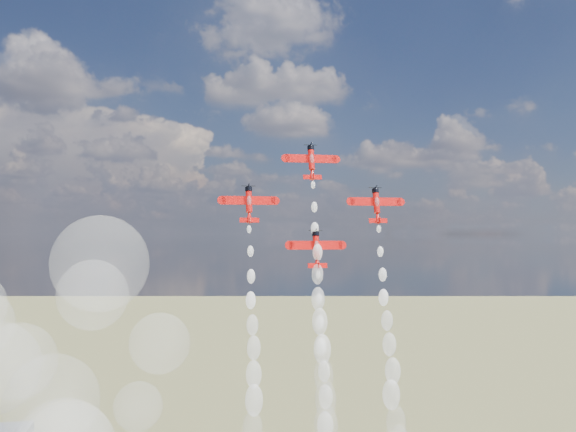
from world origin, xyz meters
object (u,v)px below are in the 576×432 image
(plane_slot, at_px, (316,248))
(plane_left, at_px, (249,203))
(plane_right, at_px, (377,205))
(plane_lead, at_px, (311,161))

(plane_slot, bearing_deg, plane_left, 169.87)
(plane_left, xyz_separation_m, plane_right, (29.86, 0.00, 0.00))
(plane_right, height_order, plane_slot, plane_right)
(plane_lead, xyz_separation_m, plane_slot, (0.00, -5.33, -20.21))
(plane_lead, distance_m, plane_right, 18.23)
(plane_lead, height_order, plane_left, plane_lead)
(plane_left, distance_m, plane_slot, 18.23)
(plane_lead, bearing_deg, plane_right, -10.13)
(plane_left, distance_m, plane_right, 29.86)
(plane_slot, bearing_deg, plane_lead, 90.00)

